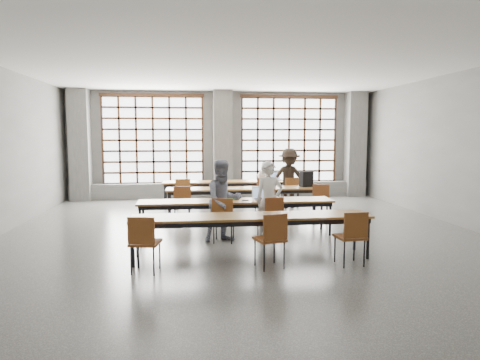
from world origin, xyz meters
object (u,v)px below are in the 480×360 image
object	(u,v)px
chair_back_right	(291,189)
red_pouch	(145,240)
chair_front_right	(271,214)
desk_row_d	(252,219)
chair_front_left	(223,215)
chair_mid_centre	(266,199)
chair_back_left	(183,191)
chair_mid_left	(182,200)
plastic_bag	(262,176)
desk_row_a	(232,183)
desk_row_c	(236,203)
mouse	(281,199)
chair_back_mid	(263,190)
student_female	(223,201)
chair_mid_right	(321,198)
student_back	(289,178)
desk_row_b	(245,190)
student_male	(269,201)
laptop_back	(276,178)
chair_near_right	(352,233)
laptop_front	(261,196)
backpack	(306,179)
chair_near_left	(144,238)
chair_near_mid	(272,235)
green_box	(233,197)

from	to	relation	value
chair_back_right	red_pouch	bearing A→B (deg)	-123.44
chair_front_right	desk_row_d	bearing A→B (deg)	-116.82
desk_row_d	chair_front_left	world-z (taller)	chair_front_left
chair_mid_centre	chair_front_left	bearing A→B (deg)	-120.40
chair_back_left	chair_mid_left	xyz separation A→B (m)	(-0.00, -1.66, 0.00)
chair_back_left	plastic_bag	world-z (taller)	plastic_bag
desk_row_a	desk_row_c	size ratio (longest dim) A/B	1.00
desk_row_a	chair_back_right	distance (m)	1.73
chair_back_left	mouse	distance (m)	3.72
chair_back_mid	desk_row_d	bearing A→B (deg)	-101.93
student_female	chair_back_mid	bearing A→B (deg)	48.48
desk_row_d	chair_mid_right	world-z (taller)	chair_mid_right
chair_mid_right	desk_row_c	bearing A→B (deg)	-147.88
chair_mid_right	student_back	xyz separation A→B (m)	(-0.37, 1.78, 0.31)
desk_row_b	mouse	xyz separation A→B (m)	(0.49, -2.06, 0.08)
student_male	chair_back_left	bearing A→B (deg)	105.02
laptop_back	plastic_bag	xyz separation A→B (m)	(-0.43, -0.06, 0.08)
chair_near_right	laptop_front	xyz separation A→B (m)	(-1.04, 2.44, 0.25)
chair_front_right	backpack	world-z (taller)	backpack
chair_back_right	chair_back_left	bearing A→B (deg)	-179.98
chair_front_left	chair_near_left	world-z (taller)	same
chair_back_left	student_back	world-z (taller)	student_back
chair_mid_left	chair_front_left	xyz separation A→B (m)	(0.81, -2.03, 0.00)
chair_back_mid	backpack	bearing A→B (deg)	-44.99
chair_near_mid	plastic_bag	bearing A→B (deg)	81.78
chair_mid_left	student_back	size ratio (longest dim) A/B	0.52
student_back	backpack	bearing A→B (deg)	-85.83
chair_mid_centre	green_box	bearing A→B (deg)	-124.95
chair_front_right	laptop_front	distance (m)	0.78
chair_near_left	mouse	bearing A→B (deg)	41.75
laptop_front	red_pouch	bearing A→B (deg)	-132.55
chair_back_mid	plastic_bag	size ratio (longest dim) A/B	3.08
desk_row_d	mouse	size ratio (longest dim) A/B	40.82
laptop_back	chair_near_right	bearing A→B (deg)	-90.18
student_back	green_box	distance (m)	3.66
desk_row_b	desk_row_c	xyz separation A→B (m)	(-0.46, -2.04, 0.00)
chair_near_left	student_back	xyz separation A→B (m)	(3.51, 5.52, 0.31)
desk_row_b	laptop_front	distance (m)	1.93
chair_mid_left	chair_near_right	world-z (taller)	same
chair_mid_left	chair_near_mid	size ratio (longest dim) A/B	1.00
chair_front_left	student_female	world-z (taller)	student_female
chair_back_mid	chair_mid_right	bearing A→B (deg)	-54.99
chair_front_left	chair_front_right	world-z (taller)	same
chair_mid_right	mouse	bearing A→B (deg)	-132.17
desk_row_c	desk_row_a	bearing A→B (deg)	85.72
chair_front_left	chair_front_right	bearing A→B (deg)	0.10
chair_near_mid	chair_near_right	world-z (taller)	same
chair_back_mid	chair_near_left	distance (m)	6.04
desk_row_d	red_pouch	distance (m)	1.79
desk_row_b	chair_near_mid	distance (m)	4.37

